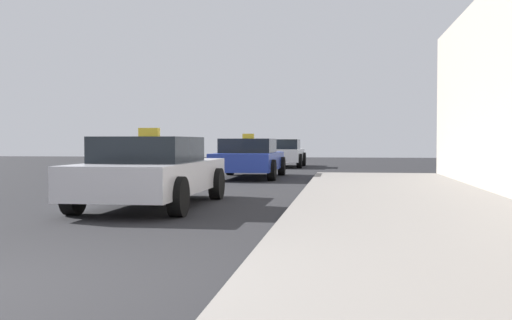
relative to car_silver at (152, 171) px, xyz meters
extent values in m
cube|color=#B7B7BF|center=(0.00, 0.05, -0.10)|extent=(1.74, 4.58, 0.55)
cube|color=black|center=(0.00, -0.18, 0.40)|extent=(1.54, 2.06, 0.45)
cube|color=yellow|center=(0.00, -0.18, 0.70)|extent=(0.36, 0.14, 0.16)
cylinder|color=black|center=(-0.87, 1.52, -0.33)|extent=(0.22, 0.64, 0.64)
cylinder|color=black|center=(0.87, 1.52, -0.33)|extent=(0.22, 0.64, 0.64)
cylinder|color=black|center=(-0.87, -1.41, -0.33)|extent=(0.22, 0.64, 0.64)
cylinder|color=black|center=(0.87, -1.41, -0.33)|extent=(0.22, 0.64, 0.64)
cube|color=#233899|center=(0.41, 8.86, -0.10)|extent=(1.82, 4.53, 0.55)
cube|color=black|center=(0.41, 8.63, 0.40)|extent=(1.60, 2.04, 0.45)
cube|color=yellow|center=(0.41, 8.63, 0.70)|extent=(0.36, 0.14, 0.16)
cylinder|color=black|center=(-0.49, 10.31, -0.33)|extent=(0.22, 0.64, 0.64)
cylinder|color=black|center=(1.32, 10.31, -0.33)|extent=(0.22, 0.64, 0.64)
cylinder|color=black|center=(-0.49, 7.41, -0.33)|extent=(0.22, 0.64, 0.64)
cylinder|color=black|center=(1.32, 7.41, -0.33)|extent=(0.22, 0.64, 0.64)
cube|color=white|center=(0.63, 17.25, -0.10)|extent=(1.83, 4.21, 0.55)
cube|color=black|center=(0.63, 17.04, 0.40)|extent=(1.61, 1.89, 0.45)
cylinder|color=black|center=(-0.28, 18.60, -0.33)|extent=(0.22, 0.64, 0.64)
cylinder|color=black|center=(1.54, 18.60, -0.33)|extent=(0.22, 0.64, 0.64)
cylinder|color=black|center=(-0.28, 15.91, -0.33)|extent=(0.22, 0.64, 0.64)
cylinder|color=black|center=(1.54, 15.91, -0.33)|extent=(0.22, 0.64, 0.64)
camera|label=1|loc=(3.44, -10.66, 0.55)|focal=42.65mm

